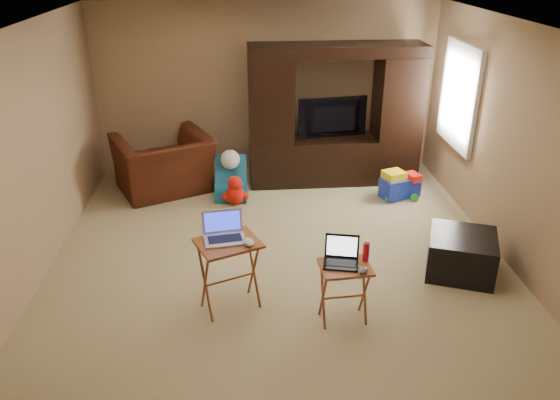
{
  "coord_description": "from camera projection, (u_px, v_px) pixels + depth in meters",
  "views": [
    {
      "loc": [
        -0.35,
        -5.27,
        3.18
      ],
      "look_at": [
        0.0,
        -0.2,
        0.8
      ],
      "focal_mm": 35.0,
      "sensor_mm": 36.0,
      "label": 1
    }
  ],
  "objects": [
    {
      "name": "television",
      "position": [
        335.0,
        119.0,
        7.7
      ],
      "size": [
        1.01,
        0.29,
        0.58
      ],
      "primitive_type": "imported",
      "rotation": [
        0.0,
        0.0,
        3.3
      ],
      "color": "black",
      "rests_on": "entertainment_center"
    },
    {
      "name": "mouse_right",
      "position": [
        363.0,
        270.0,
        4.75
      ],
      "size": [
        0.11,
        0.14,
        0.05
      ],
      "primitive_type": "ellipsoid",
      "rotation": [
        0.0,
        0.0,
        -0.36
      ],
      "color": "#3F4044",
      "rests_on": "tray_table_right"
    },
    {
      "name": "wall_right",
      "position": [
        514.0,
        147.0,
        5.76
      ],
      "size": [
        0.0,
        5.5,
        5.5
      ],
      "primitive_type": "plane",
      "rotation": [
        1.57,
        0.0,
        -1.57
      ],
      "color": "tan",
      "rests_on": "ground"
    },
    {
      "name": "laptop_left",
      "position": [
        224.0,
        229.0,
        4.96
      ],
      "size": [
        0.42,
        0.36,
        0.24
      ],
      "primitive_type": "cube",
      "rotation": [
        0.0,
        0.0,
        0.15
      ],
      "color": "#A8A8AC",
      "rests_on": "tray_table_left"
    },
    {
      "name": "entertainment_center",
      "position": [
        334.0,
        115.0,
        7.72
      ],
      "size": [
        2.43,
        0.64,
        1.98
      ],
      "primitive_type": "cube",
      "rotation": [
        0.0,
        0.0,
        0.02
      ],
      "color": "black",
      "rests_on": "floor"
    },
    {
      "name": "laptop_right",
      "position": [
        341.0,
        253.0,
        4.82
      ],
      "size": [
        0.35,
        0.32,
        0.24
      ],
      "primitive_type": "cube",
      "rotation": [
        0.0,
        0.0,
        -0.22
      ],
      "color": "black",
      "rests_on": "tray_table_right"
    },
    {
      "name": "wall_front",
      "position": [
        311.0,
        317.0,
        3.12
      ],
      "size": [
        5.0,
        0.0,
        5.0
      ],
      "primitive_type": "plane",
      "rotation": [
        -1.57,
        0.0,
        0.0
      ],
      "color": "tan",
      "rests_on": "ground"
    },
    {
      "name": "tray_table_right",
      "position": [
        344.0,
        293.0,
        4.98
      ],
      "size": [
        0.48,
        0.4,
        0.59
      ],
      "primitive_type": "cube",
      "rotation": [
        0.0,
        0.0,
        0.09
      ],
      "color": "#A35027",
      "rests_on": "floor"
    },
    {
      "name": "tray_table_left",
      "position": [
        230.0,
        275.0,
        5.14
      ],
      "size": [
        0.68,
        0.63,
        0.72
      ],
      "primitive_type": "cube",
      "rotation": [
        0.0,
        0.0,
        0.41
      ],
      "color": "#A05726",
      "rests_on": "floor"
    },
    {
      "name": "ottoman",
      "position": [
        461.0,
        254.0,
        5.76
      ],
      "size": [
        0.87,
        0.87,
        0.43
      ],
      "primitive_type": "cube",
      "rotation": [
        0.0,
        0.0,
        -0.36
      ],
      "color": "black",
      "rests_on": "floor"
    },
    {
      "name": "wall_back",
      "position": [
        266.0,
        88.0,
        8.09
      ],
      "size": [
        5.0,
        0.0,
        5.0
      ],
      "primitive_type": "plane",
      "rotation": [
        1.57,
        0.0,
        0.0
      ],
      "color": "tan",
      "rests_on": "ground"
    },
    {
      "name": "floor",
      "position": [
        279.0,
        257.0,
        6.13
      ],
      "size": [
        5.5,
        5.5,
        0.0
      ],
      "primitive_type": "plane",
      "color": "#C0B385",
      "rests_on": "ground"
    },
    {
      "name": "mouse_left",
      "position": [
        249.0,
        242.0,
        4.92
      ],
      "size": [
        0.13,
        0.17,
        0.06
      ],
      "primitive_type": "ellipsoid",
      "rotation": [
        0.0,
        0.0,
        0.3
      ],
      "color": "silver",
      "rests_on": "tray_table_left"
    },
    {
      "name": "window_pane",
      "position": [
        461.0,
        96.0,
        7.09
      ],
      "size": [
        0.0,
        1.2,
        1.2
      ],
      "primitive_type": "plane",
      "rotation": [
        1.57,
        0.0,
        -1.57
      ],
      "color": "white",
      "rests_on": "ground"
    },
    {
      "name": "wall_left",
      "position": [
        29.0,
        158.0,
        5.44
      ],
      "size": [
        0.0,
        5.5,
        5.5
      ],
      "primitive_type": "plane",
      "rotation": [
        1.57,
        0.0,
        1.57
      ],
      "color": "tan",
      "rests_on": "ground"
    },
    {
      "name": "push_toy",
      "position": [
        400.0,
        184.0,
        7.49
      ],
      "size": [
        0.63,
        0.54,
        0.4
      ],
      "primitive_type": null,
      "rotation": [
        0.0,
        0.0,
        0.36
      ],
      "color": "#172DBB",
      "rests_on": "floor"
    },
    {
      "name": "water_bottle",
      "position": [
        366.0,
        252.0,
        4.91
      ],
      "size": [
        0.06,
        0.06,
        0.18
      ],
      "primitive_type": "cylinder",
      "color": "red",
      "rests_on": "tray_table_right"
    },
    {
      "name": "recliner",
      "position": [
        164.0,
        164.0,
        7.62
      ],
      "size": [
        1.57,
        1.5,
        0.8
      ],
      "primitive_type": "imported",
      "rotation": [
        0.0,
        0.0,
        3.57
      ],
      "color": "#4B1F10",
      "rests_on": "floor"
    },
    {
      "name": "window_frame",
      "position": [
        459.0,
        96.0,
        7.09
      ],
      "size": [
        0.06,
        1.14,
        1.34
      ],
      "primitive_type": "cube",
      "color": "white",
      "rests_on": "ground"
    },
    {
      "name": "plush_toy",
      "position": [
        235.0,
        190.0,
        7.3
      ],
      "size": [
        0.36,
        0.3,
        0.4
      ],
      "primitive_type": null,
      "color": "red",
      "rests_on": "floor"
    },
    {
      "name": "child_rocker",
      "position": [
        231.0,
        178.0,
        7.45
      ],
      "size": [
        0.46,
        0.52,
        0.58
      ],
      "primitive_type": null,
      "rotation": [
        0.0,
        0.0,
        -0.05
      ],
      "color": "#175B7F",
      "rests_on": "floor"
    },
    {
      "name": "ceiling",
      "position": [
        279.0,
        26.0,
        5.07
      ],
      "size": [
        5.5,
        5.5,
        0.0
      ],
      "primitive_type": "plane",
      "rotation": [
        3.14,
        0.0,
        0.0
      ],
      "color": "silver",
      "rests_on": "ground"
    }
  ]
}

